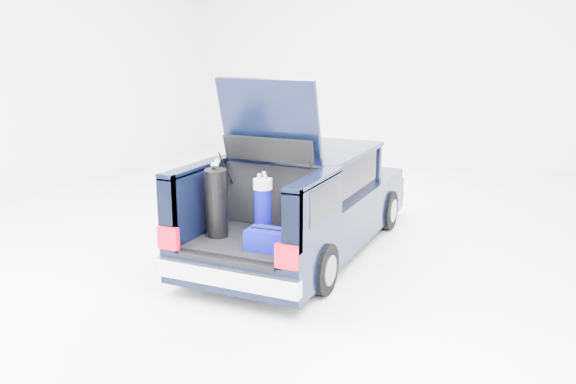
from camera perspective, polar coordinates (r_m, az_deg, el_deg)
The scene contains 6 objects.
ground at distance 8.72m, azimuth 1.37°, elevation -5.41°, with size 14.00×14.00×0.00m, color white.
car at distance 8.61m, azimuth 1.67°, elevation -0.97°, with size 1.87×4.65×2.47m.
red_suitcase at distance 7.31m, azimuth 1.67°, elevation -1.93°, with size 0.38×0.25×0.62m.
black_golf_bag at distance 7.28m, azimuth -6.70°, elevation -1.02°, with size 0.36×0.39×0.93m.
blue_golf_bag at distance 7.38m, azimuth -2.36°, elevation -1.29°, with size 0.30×0.30×0.77m.
blue_duffel at distance 6.88m, azimuth -1.84°, elevation -4.45°, with size 0.51×0.35×0.26m.
Camera 1 is at (3.21, -7.57, 2.89)m, focal length 38.00 mm.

